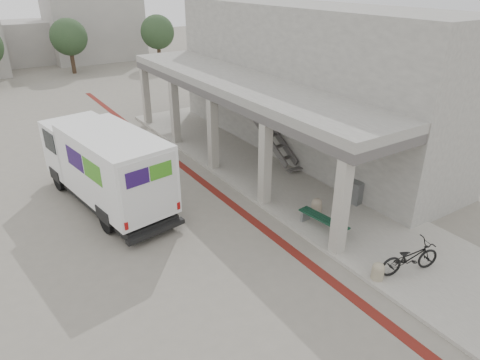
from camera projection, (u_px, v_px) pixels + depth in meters
ground at (225, 224)px, 15.57m from camera, size 120.00×120.00×0.00m
bike_lane_stripe at (221, 196)px, 17.56m from camera, size 0.35×40.00×0.01m
sidewalk at (309, 195)px, 17.50m from camera, size 4.40×28.00×0.12m
transit_building at (296, 84)px, 20.83m from camera, size 7.60×17.00×7.00m
distant_backdrop at (1, 39)px, 40.10m from camera, size 28.00×10.00×6.50m
tree_mid at (69, 37)px, 37.82m from camera, size 3.20×3.20×4.80m
tree_right at (157, 32)px, 40.99m from camera, size 3.20×3.20×4.80m
fedex_truck at (105, 165)px, 16.32m from camera, size 3.30×7.56×3.12m
bench at (323, 221)px, 14.89m from camera, size 0.66×2.01×0.46m
bollard_near at (378, 271)px, 12.51m from camera, size 0.37×0.37×0.55m
bollard_far at (317, 205)px, 16.00m from camera, size 0.39×0.39×0.58m
utility_cabinet at (355, 192)px, 16.62m from camera, size 0.47×0.59×0.89m
bicycle_black at (410, 257)px, 12.70m from camera, size 2.06×1.16×1.03m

